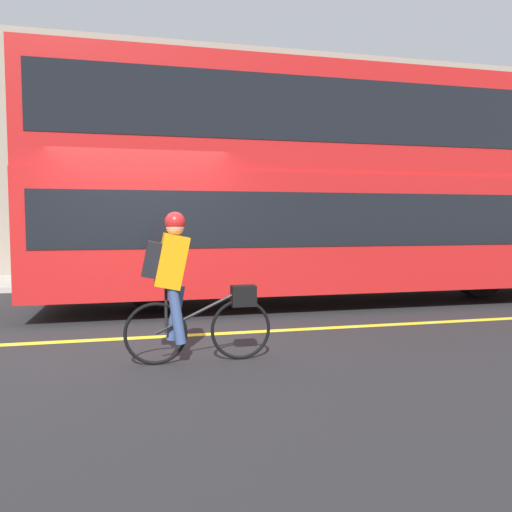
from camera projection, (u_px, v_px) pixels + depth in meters
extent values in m
plane|color=#232326|center=(143.00, 336.00, 6.44)|extent=(80.00, 80.00, 0.00)
cube|color=yellow|center=(143.00, 337.00, 6.33)|extent=(50.00, 0.14, 0.01)
cube|color=#A8A399|center=(141.00, 280.00, 12.07)|extent=(60.00, 2.54, 0.11)
cube|color=gray|center=(139.00, 159.00, 13.23)|extent=(60.00, 0.30, 6.25)
cylinder|color=black|center=(478.00, 269.00, 9.81)|extent=(1.08, 0.30, 1.08)
cylinder|color=black|center=(153.00, 277.00, 8.38)|extent=(1.08, 0.30, 1.08)
cube|color=#B21919|center=(329.00, 232.00, 9.05)|extent=(10.12, 2.42, 1.90)
cube|color=black|center=(329.00, 220.00, 9.03)|extent=(9.72, 2.44, 0.84)
cube|color=#B21919|center=(330.00, 130.00, 8.92)|extent=(10.12, 2.32, 1.75)
cube|color=black|center=(330.00, 125.00, 8.91)|extent=(9.72, 2.34, 0.98)
torus|color=black|center=(241.00, 329.00, 5.33)|extent=(0.65, 0.04, 0.65)
torus|color=black|center=(156.00, 334.00, 5.13)|extent=(0.65, 0.04, 0.65)
cylinder|color=black|center=(199.00, 312.00, 5.22)|extent=(0.91, 0.03, 0.44)
cylinder|color=black|center=(166.00, 310.00, 5.14)|extent=(0.03, 0.03, 0.48)
cube|color=black|center=(243.00, 296.00, 5.31)|extent=(0.26, 0.16, 0.22)
cube|color=orange|center=(172.00, 261.00, 5.11)|extent=(0.37, 0.32, 0.58)
cube|color=black|center=(152.00, 259.00, 5.07)|extent=(0.21, 0.26, 0.38)
cylinder|color=#384C7A|center=(175.00, 313.00, 5.25)|extent=(0.21, 0.11, 0.59)
cylinder|color=#384C7A|center=(177.00, 316.00, 5.08)|extent=(0.19, 0.11, 0.59)
sphere|color=tan|center=(175.00, 226.00, 5.10)|extent=(0.19, 0.19, 0.19)
sphere|color=red|center=(175.00, 222.00, 5.10)|extent=(0.21, 0.21, 0.21)
cylinder|color=#262628|center=(307.00, 255.00, 12.86)|extent=(0.56, 0.56, 0.96)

